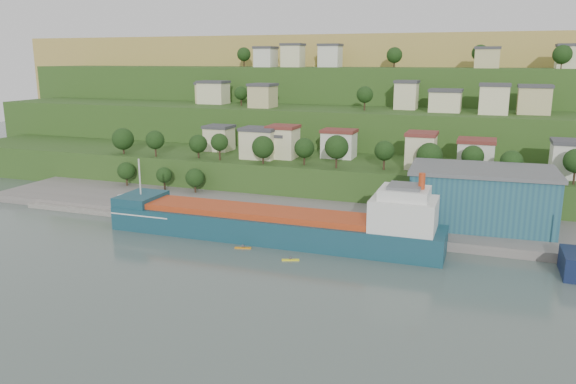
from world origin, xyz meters
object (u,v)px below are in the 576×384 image
at_px(warehouse, 481,196).
at_px(caravan, 129,201).
at_px(kayak_orange, 243,247).
at_px(cargo_ship_near, 281,227).

bearing_deg(warehouse, caravan, -175.83).
bearing_deg(warehouse, kayak_orange, -151.18).
distance_m(caravan, kayak_orange, 43.90).
xyz_separation_m(warehouse, caravan, (-85.58, -10.46, -5.90)).
relative_size(cargo_ship_near, caravan, 12.83).
height_order(cargo_ship_near, warehouse, cargo_ship_near).
bearing_deg(caravan, warehouse, 20.64).
relative_size(warehouse, caravan, 5.57).
xyz_separation_m(caravan, kayak_orange, (40.20, -17.48, -2.29)).
xyz_separation_m(cargo_ship_near, kayak_orange, (-5.47, -7.69, -2.77)).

